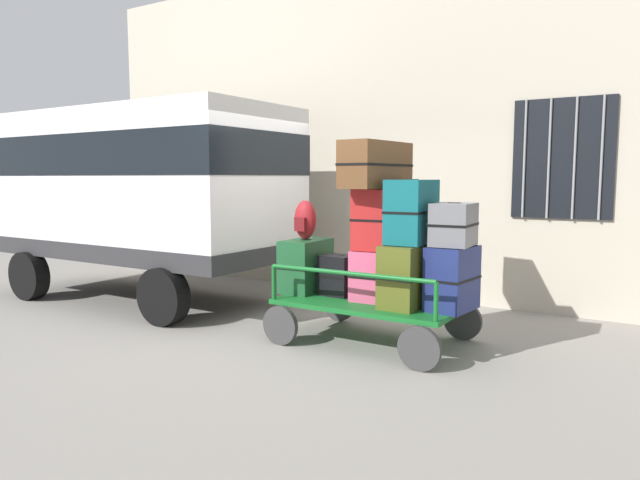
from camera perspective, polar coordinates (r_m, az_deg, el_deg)
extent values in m
plane|color=gray|center=(6.67, 0.95, -9.17)|extent=(40.00, 40.00, 0.00)
cube|color=#BCB29E|center=(8.66, 9.62, 10.95)|extent=(12.00, 0.30, 5.00)
cube|color=black|center=(7.90, 22.76, 7.40)|extent=(1.20, 0.04, 1.50)
cylinder|color=gray|center=(7.95, 19.49, 7.52)|extent=(0.03, 0.03, 1.50)
cylinder|color=gray|center=(7.89, 21.63, 7.45)|extent=(0.03, 0.03, 1.50)
cylinder|color=gray|center=(7.84, 23.80, 7.37)|extent=(0.03, 0.03, 1.50)
cylinder|color=gray|center=(7.80, 25.99, 7.28)|extent=(0.03, 0.03, 1.50)
cube|color=white|center=(8.76, -16.80, 5.30)|extent=(4.34, 1.99, 2.04)
cube|color=black|center=(8.77, -16.88, 7.89)|extent=(4.36, 2.01, 0.55)
cube|color=#2D2D30|center=(8.82, -16.62, -0.57)|extent=(4.38, 2.03, 0.24)
cylinder|color=black|center=(7.20, -15.18, -5.37)|extent=(0.70, 0.22, 0.70)
cylinder|color=black|center=(9.41, -26.74, -3.14)|extent=(0.70, 0.22, 0.70)
cube|color=#146023|center=(6.25, 5.26, -6.06)|extent=(1.91, 1.18, 0.05)
cylinder|color=#383838|center=(5.45, 9.77, -10.50)|extent=(0.42, 0.06, 0.42)
cylinder|color=#383838|center=(6.56, 13.89, -7.73)|extent=(0.42, 0.06, 0.42)
cylinder|color=#383838|center=(6.19, -3.93, -8.38)|extent=(0.42, 0.06, 0.42)
cylinder|color=#383838|center=(7.19, 1.85, -6.33)|extent=(0.42, 0.06, 0.42)
cylinder|color=#146023|center=(5.35, 11.36, -5.99)|extent=(0.04, 0.04, 0.36)
cylinder|color=#146023|center=(6.37, 14.91, -4.13)|extent=(0.04, 0.04, 0.36)
cylinder|color=#146023|center=(6.22, -4.58, -4.19)|extent=(0.04, 0.04, 0.36)
cylinder|color=#146023|center=(7.12, 0.73, -2.86)|extent=(0.04, 0.04, 0.36)
cylinder|color=#146023|center=(5.70, 2.78, -3.30)|extent=(1.83, 0.04, 0.04)
cylinder|color=#146023|center=(6.67, 7.44, -1.96)|extent=(1.83, 0.04, 0.04)
cube|color=#194C28|center=(6.63, -1.39, -2.50)|extent=(0.40, 0.67, 0.59)
cube|color=black|center=(6.63, -1.39, -2.50)|extent=(0.41, 0.68, 0.02)
cube|color=black|center=(6.60, -1.39, 0.00)|extent=(0.13, 0.04, 0.02)
cube|color=black|center=(6.40, 1.78, -3.49)|extent=(0.39, 0.32, 0.45)
cube|color=black|center=(6.40, 1.78, -3.49)|extent=(0.40, 0.33, 0.02)
cube|color=black|center=(6.37, 1.79, -1.56)|extent=(0.13, 0.04, 0.02)
cube|color=#CC4C72|center=(6.21, 5.37, -3.40)|extent=(0.40, 0.55, 0.53)
cube|color=black|center=(6.21, 5.37, -3.40)|extent=(0.41, 0.56, 0.02)
cube|color=black|center=(6.17, 5.40, -1.01)|extent=(0.13, 0.04, 0.02)
cube|color=#B21E1E|center=(6.12, 5.36, 2.04)|extent=(0.40, 0.47, 0.64)
cube|color=black|center=(6.12, 5.36, 2.04)|extent=(0.41, 0.48, 0.02)
cube|color=black|center=(6.11, 5.39, 4.97)|extent=(0.13, 0.04, 0.02)
cube|color=brown|center=(6.14, 5.55, 7.36)|extent=(0.41, 0.99, 0.49)
cube|color=black|center=(6.14, 5.55, 7.36)|extent=(0.42, 1.00, 0.02)
cube|color=black|center=(6.15, 5.58, 9.58)|extent=(0.13, 0.04, 0.02)
cube|color=#4C5119|center=(5.99, 8.98, -3.33)|extent=(0.39, 0.86, 0.63)
cube|color=black|center=(5.99, 8.98, -3.33)|extent=(0.40, 0.87, 0.02)
cube|color=black|center=(5.95, 9.03, -0.40)|extent=(0.13, 0.03, 0.02)
cube|color=#0F5960|center=(5.91, 9.03, 2.79)|extent=(0.39, 0.66, 0.64)
cube|color=black|center=(5.91, 9.03, 2.79)|extent=(0.40, 0.67, 0.02)
cube|color=black|center=(5.90, 9.08, 5.84)|extent=(0.13, 0.04, 0.02)
cube|color=navy|center=(5.83, 12.89, -3.68)|extent=(0.42, 0.58, 0.63)
cube|color=black|center=(5.83, 12.89, -3.68)|extent=(0.43, 0.59, 0.02)
cube|color=black|center=(5.78, 12.96, -0.66)|extent=(0.13, 0.04, 0.02)
cube|color=slate|center=(5.77, 13.03, 1.50)|extent=(0.39, 0.51, 0.41)
cube|color=black|center=(5.77, 13.03, 1.50)|extent=(0.40, 0.52, 0.02)
cube|color=black|center=(5.75, 13.08, 3.51)|extent=(0.13, 0.04, 0.02)
ellipsoid|color=maroon|center=(6.56, -1.47, 2.00)|extent=(0.27, 0.19, 0.44)
cube|color=maroon|center=(6.48, -1.93, 1.56)|extent=(0.14, 0.06, 0.15)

